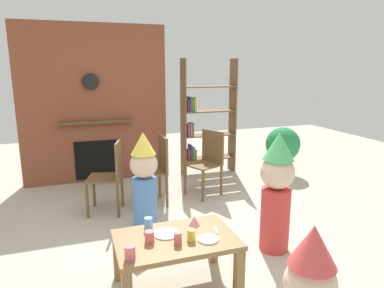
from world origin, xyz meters
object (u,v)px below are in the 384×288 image
object	(u,v)px
dining_chair_left	(112,172)
paper_cup_far_right	(150,237)
paper_plate_rear	(166,234)
child_by_the_chairs	(144,178)
paper_cup_near_right	(191,235)
birthday_cake_slice	(194,221)
bookshelf	(204,122)
child_in_pink	(277,189)
dining_chair_middle	(156,166)
potted_plant_tall	(283,146)
paper_cup_near_left	(130,253)
coffee_table	(176,246)
paper_cup_far_left	(148,223)
paper_plate_front	(208,239)
paper_cup_center	(178,238)
dining_chair_right	(208,159)

from	to	relation	value
dining_chair_left	paper_cup_far_right	bearing A→B (deg)	108.83
paper_plate_rear	child_by_the_chairs	size ratio (longest dim) A/B	0.19
paper_cup_near_right	birthday_cake_slice	bearing A→B (deg)	65.37
bookshelf	child_in_pink	bearing A→B (deg)	-95.66
paper_plate_rear	dining_chair_middle	xyz separation A→B (m)	(0.33, 1.74, 0.06)
potted_plant_tall	paper_cup_near_right	bearing A→B (deg)	-134.56
paper_cup_near_left	dining_chair_middle	distance (m)	2.13
paper_cup_near_left	child_by_the_chairs	distance (m)	1.42
coffee_table	potted_plant_tall	bearing A→B (deg)	43.33
birthday_cake_slice	coffee_table	bearing A→B (deg)	-143.71
paper_cup_near_right	birthday_cake_slice	distance (m)	0.26
bookshelf	dining_chair_left	xyz separation A→B (m)	(-1.65, -1.18, -0.36)
bookshelf	paper_cup_far_left	xyz separation A→B (m)	(-1.52, -2.69, -0.38)
bookshelf	dining_chair_middle	bearing A→B (deg)	-134.69
dining_chair_middle	birthday_cake_slice	bearing A→B (deg)	87.24
paper_plate_front	potted_plant_tall	bearing A→B (deg)	47.41
paper_cup_center	birthday_cake_slice	xyz separation A→B (m)	(0.22, 0.26, -0.00)
birthday_cake_slice	potted_plant_tall	bearing A→B (deg)	43.88
paper_plate_rear	birthday_cake_slice	xyz separation A→B (m)	(0.27, 0.08, 0.04)
paper_cup_near_right	paper_cup_far_left	bearing A→B (deg)	132.48
coffee_table	paper_cup_far_right	distance (m)	0.24
paper_plate_front	dining_chair_left	size ratio (longest dim) A/B	0.19
paper_cup_far_right	birthday_cake_slice	world-z (taller)	paper_cup_far_right
bookshelf	paper_cup_far_left	world-z (taller)	bookshelf
bookshelf	paper_cup_center	xyz separation A→B (m)	(-1.36, -3.01, -0.38)
paper_cup_far_right	potted_plant_tall	xyz separation A→B (m)	(2.78, 2.43, -0.01)
paper_cup_near_left	dining_chair_left	bearing A→B (deg)	87.39
paper_plate_rear	dining_chair_middle	bearing A→B (deg)	79.24
paper_cup_center	child_by_the_chairs	size ratio (longest dim) A/B	0.09
coffee_table	paper_cup_center	distance (m)	0.16
child_by_the_chairs	dining_chair_right	bearing A→B (deg)	125.60
birthday_cake_slice	dining_chair_middle	xyz separation A→B (m)	(0.06, 1.66, 0.03)
paper_cup_near_left	birthday_cake_slice	distance (m)	0.70
paper_cup_far_right	child_by_the_chairs	world-z (taller)	child_by_the_chairs
child_by_the_chairs	potted_plant_tall	xyz separation A→B (m)	(2.58, 1.26, -0.10)
bookshelf	child_by_the_chairs	size ratio (longest dim) A/B	1.74
paper_cup_near_right	paper_cup_far_left	xyz separation A→B (m)	(-0.27, 0.30, 0.00)
coffee_table	dining_chair_left	size ratio (longest dim) A/B	1.06
child_by_the_chairs	dining_chair_left	size ratio (longest dim) A/B	1.21
bookshelf	paper_plate_front	size ratio (longest dim) A/B	11.40
paper_cup_far_left	coffee_table	bearing A→B (deg)	-51.46
coffee_table	dining_chair_left	bearing A→B (deg)	100.07
child_in_pink	dining_chair_middle	bearing A→B (deg)	-76.43
paper_cup_near_left	paper_cup_center	bearing A→B (deg)	14.96
paper_plate_front	child_in_pink	distance (m)	0.96
birthday_cake_slice	dining_chair_middle	distance (m)	1.67
birthday_cake_slice	child_by_the_chairs	size ratio (longest dim) A/B	0.09
paper_cup_near_right	paper_cup_far_right	world-z (taller)	same
paper_cup_far_left	potted_plant_tall	bearing A→B (deg)	38.81
coffee_table	dining_chair_left	distance (m)	1.76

